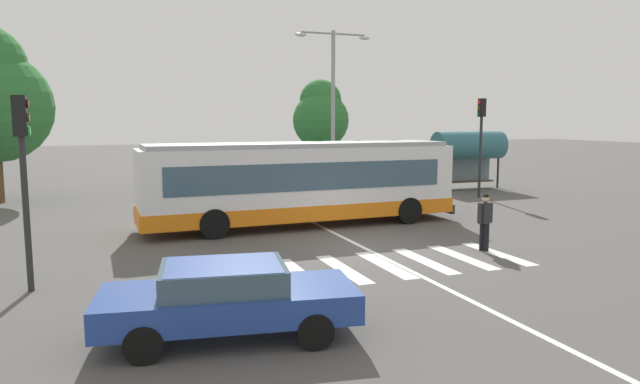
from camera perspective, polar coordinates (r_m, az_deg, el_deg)
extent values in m
plane|color=#514F4C|center=(17.60, 5.05, -5.48)|extent=(160.00, 160.00, 0.00)
cylinder|color=black|center=(23.54, 5.99, -1.03)|extent=(1.01, 0.33, 1.00)
cylinder|color=black|center=(21.52, 8.92, -1.85)|extent=(1.01, 0.33, 1.00)
cylinder|color=black|center=(21.14, -11.89, -2.08)|extent=(1.01, 0.33, 1.00)
cylinder|color=black|center=(18.87, -10.62, -3.16)|extent=(1.01, 0.33, 1.00)
cube|color=white|center=(20.75, -1.99, 1.03)|extent=(11.53, 2.85, 2.55)
cube|color=orange|center=(20.88, -1.98, -1.70)|extent=(11.65, 2.88, 0.55)
cube|color=#3D5666|center=(20.72, -2.00, 1.87)|extent=(10.16, 2.86, 0.96)
cube|color=#3D5666|center=(23.31, 11.38, 2.08)|extent=(0.10, 2.24, 1.63)
cube|color=black|center=(23.25, 11.43, 4.27)|extent=(0.11, 1.94, 0.28)
cube|color=#99999E|center=(20.65, -2.01, 4.77)|extent=(11.07, 2.63, 0.16)
cube|color=#28282B|center=(23.54, 11.53, -1.31)|extent=(0.19, 2.55, 0.36)
cylinder|color=black|center=(17.58, 16.03, -4.34)|extent=(0.16, 0.16, 0.85)
cylinder|color=black|center=(17.50, 16.41, -4.40)|extent=(0.16, 0.16, 0.85)
cube|color=#232328|center=(17.41, 16.30, -2.03)|extent=(0.46, 0.38, 0.60)
cylinder|color=#232328|center=(17.22, 15.86, -2.22)|extent=(0.10, 0.10, 0.55)
cylinder|color=#232328|center=(17.62, 16.73, -2.04)|extent=(0.10, 0.10, 0.55)
sphere|color=tan|center=(17.35, 16.35, -0.69)|extent=(0.22, 0.22, 0.22)
sphere|color=black|center=(17.35, 16.36, -0.48)|extent=(0.19, 0.19, 0.19)
cylinder|color=black|center=(11.40, -2.19, -10.88)|extent=(0.66, 0.29, 0.64)
cylinder|color=black|center=(9.85, -0.49, -13.86)|extent=(0.66, 0.29, 0.64)
cylinder|color=black|center=(11.30, -16.57, -11.36)|extent=(0.66, 0.29, 0.64)
cylinder|color=black|center=(9.73, -17.37, -14.47)|extent=(0.66, 0.29, 0.64)
cube|color=#234293|center=(10.37, -9.16, -10.98)|extent=(4.72, 2.47, 0.52)
cube|color=#3D5666|center=(10.23, -9.72, -8.44)|extent=(2.37, 1.91, 0.44)
cube|color=#234293|center=(10.18, -9.74, -7.44)|extent=(2.19, 1.81, 0.09)
cylinder|color=black|center=(33.22, -15.23, 0.85)|extent=(0.20, 0.64, 0.64)
cylinder|color=black|center=(33.41, -12.37, 0.97)|extent=(0.20, 0.64, 0.64)
cylinder|color=black|center=(30.46, -14.76, 0.31)|extent=(0.20, 0.64, 0.64)
cylinder|color=black|center=(30.66, -11.64, 0.44)|extent=(0.20, 0.64, 0.64)
cube|color=#C6B793|center=(31.89, -13.53, 1.23)|extent=(1.83, 4.51, 0.52)
cube|color=#3D5666|center=(31.76, -13.53, 2.07)|extent=(1.61, 2.16, 0.44)
cube|color=#C6B793|center=(31.74, -13.54, 2.40)|extent=(1.53, 1.98, 0.09)
cylinder|color=black|center=(32.91, -11.06, 0.91)|extent=(0.25, 0.65, 0.64)
cylinder|color=black|center=(33.35, -8.27, 1.05)|extent=(0.25, 0.65, 0.64)
cylinder|color=black|center=(30.23, -9.80, 0.39)|extent=(0.25, 0.65, 0.64)
cylinder|color=black|center=(30.70, -6.78, 0.55)|extent=(0.25, 0.65, 0.64)
cube|color=#38383D|center=(31.75, -9.00, 1.31)|extent=(2.15, 4.62, 0.52)
cube|color=#3D5666|center=(31.62, -8.98, 2.16)|extent=(1.76, 2.27, 0.44)
cube|color=#38383D|center=(31.60, -8.98, 2.50)|extent=(1.67, 2.09, 0.09)
cylinder|color=black|center=(33.99, -6.64, 1.20)|extent=(0.25, 0.65, 0.64)
cylinder|color=black|center=(34.54, -4.00, 1.32)|extent=(0.25, 0.65, 0.64)
cylinder|color=black|center=(31.37, -5.06, 0.71)|extent=(0.25, 0.65, 0.64)
cylinder|color=black|center=(31.96, -2.23, 0.86)|extent=(0.25, 0.65, 0.64)
cube|color=#196B70|center=(32.92, -4.51, 1.59)|extent=(2.15, 4.62, 0.52)
cube|color=#3D5666|center=(32.79, -4.46, 2.41)|extent=(1.76, 2.27, 0.44)
cube|color=#196B70|center=(32.78, -4.47, 2.73)|extent=(1.67, 2.09, 0.09)
cylinder|color=#28282B|center=(14.29, -27.48, -2.07)|extent=(0.14, 0.14, 3.51)
cube|color=black|center=(14.14, -28.00, 6.79)|extent=(0.28, 0.32, 0.90)
cylinder|color=#410907|center=(14.12, -27.38, 7.92)|extent=(0.04, 0.20, 0.20)
cylinder|color=#463707|center=(14.12, -27.31, 6.71)|extent=(0.04, 0.20, 0.20)
cylinder|color=green|center=(14.12, -27.24, 5.49)|extent=(0.04, 0.20, 0.20)
cylinder|color=#28282B|center=(29.48, 15.83, 3.37)|extent=(0.14, 0.14, 4.04)
cube|color=black|center=(29.43, 16.00, 8.18)|extent=(0.28, 0.32, 0.90)
cylinder|color=red|center=(29.34, 15.75, 8.72)|extent=(0.04, 0.20, 0.20)
cylinder|color=#463707|center=(29.33, 15.73, 8.13)|extent=(0.04, 0.20, 0.20)
cylinder|color=#093B10|center=(29.33, 15.71, 7.54)|extent=(0.04, 0.20, 0.20)
cylinder|color=#28282B|center=(31.66, 11.69, 2.16)|extent=(0.12, 0.12, 2.30)
cylinder|color=#28282B|center=(33.99, 17.50, 2.31)|extent=(0.12, 0.12, 2.30)
cube|color=slate|center=(33.34, 14.02, 2.54)|extent=(3.90, 0.04, 1.93)
cylinder|color=#2D6670|center=(32.70, 14.78, 4.57)|extent=(4.14, 1.54, 1.54)
cube|color=#4C3823|center=(32.85, 14.66, 1.03)|extent=(3.25, 0.36, 0.08)
cylinder|color=#939399|center=(28.99, 1.32, 7.81)|extent=(0.20, 0.20, 8.32)
cylinder|color=#939399|center=(29.64, 2.94, 15.57)|extent=(1.71, 0.10, 0.10)
ellipsoid|color=silver|center=(29.96, 4.50, 15.21)|extent=(0.60, 0.32, 0.20)
cylinder|color=#939399|center=(29.01, -0.28, 15.76)|extent=(1.71, 0.10, 0.10)
ellipsoid|color=silver|center=(28.71, -1.95, 15.58)|extent=(0.60, 0.32, 0.20)
cylinder|color=brown|center=(35.34, 0.09, 3.11)|extent=(0.36, 0.36, 2.65)
sphere|color=#2D7033|center=(35.25, 0.09, 7.24)|extent=(3.48, 3.48, 3.48)
sphere|color=#2D7033|center=(35.65, 0.06, 9.19)|extent=(2.61, 2.61, 2.61)
cube|color=silver|center=(14.22, -6.87, -8.58)|extent=(0.45, 3.03, 0.01)
cube|color=silver|center=(14.54, -2.15, -8.17)|extent=(0.45, 3.03, 0.01)
cube|color=silver|center=(14.95, 2.34, -7.74)|extent=(0.45, 3.03, 0.01)
cube|color=silver|center=(15.45, 6.55, -7.28)|extent=(0.45, 3.03, 0.01)
cube|color=silver|center=(16.03, 10.47, -6.83)|extent=(0.45, 3.03, 0.01)
cube|color=silver|center=(16.68, 14.09, -6.37)|extent=(0.45, 3.03, 0.01)
cube|color=silver|center=(17.39, 17.43, -5.93)|extent=(0.45, 3.03, 0.01)
cube|color=silver|center=(19.29, 1.80, -4.32)|extent=(0.16, 24.00, 0.01)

